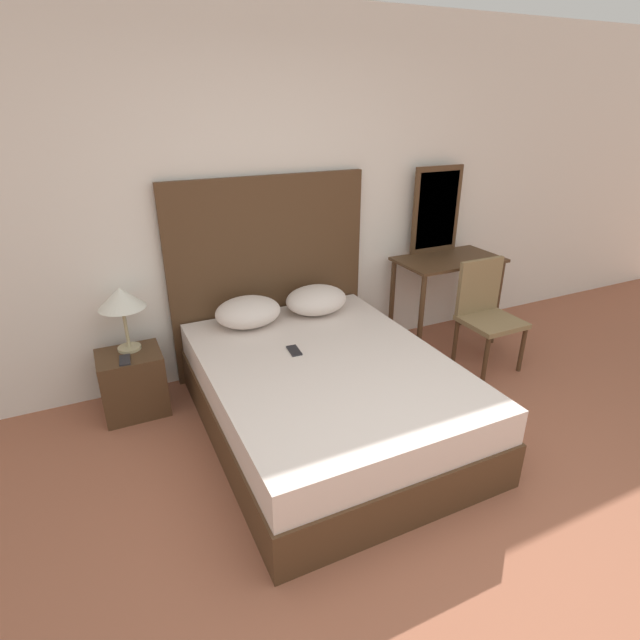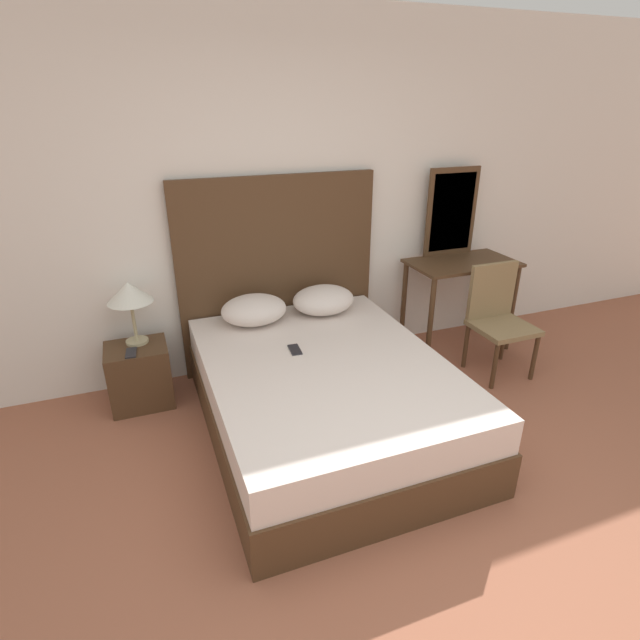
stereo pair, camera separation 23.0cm
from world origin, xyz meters
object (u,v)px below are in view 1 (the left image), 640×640
Objects in this scene: bed at (326,395)px; vanity_desk at (447,274)px; phone_on_bed at (294,351)px; nightstand at (133,383)px; phone_on_nightstand at (125,360)px; chair at (486,308)px; table_lamp at (121,300)px.

bed is 1.75m from vanity_desk.
phone_on_bed is 1.19m from nightstand.
phone_on_nightstand is at bearing 149.70° from bed.
phone_on_bed is at bearing -177.98° from chair.
table_lamp is 0.40m from phone_on_nightstand.
phone_on_bed is (-0.14, 0.22, 0.27)m from bed.
bed is at bearing -30.30° from phone_on_nightstand.
phone_on_bed is 1.00× the size of phone_on_nightstand.
chair reaches higher than nightstand.
phone_on_bed is 0.17× the size of vanity_desk.
phone_on_nightstand is (-1.17, 0.68, 0.21)m from bed.
phone_on_bed is 0.34× the size of nightstand.
nightstand is at bearing 72.61° from phone_on_nightstand.
nightstand is 1.00× the size of table_lamp.
chair reaches higher than phone_on_nightstand.
chair reaches higher than phone_on_bed.
bed is 2.26× the size of chair.
bed is 4.35× the size of table_lamp.
phone_on_bed is 0.18× the size of chair.
bed is 0.37m from phone_on_bed.
table_lamp is 2.94× the size of phone_on_nightstand.
table_lamp reaches higher than bed.
table_lamp reaches higher than chair.
phone_on_nightstand is 0.17× the size of vanity_desk.
phone_on_bed is 1.76m from vanity_desk.
phone_on_nightstand is (-1.03, 0.47, -0.06)m from phone_on_bed.
nightstand is at bearing 179.15° from vanity_desk.
phone_on_nightstand is (-0.03, -0.09, 0.23)m from nightstand.
phone_on_nightstand is (-0.05, -0.16, -0.37)m from table_lamp.
phone_on_bed is 1.21m from table_lamp.
vanity_desk is at bearing -0.85° from nightstand.
phone_on_bed reaches higher than phone_on_nightstand.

